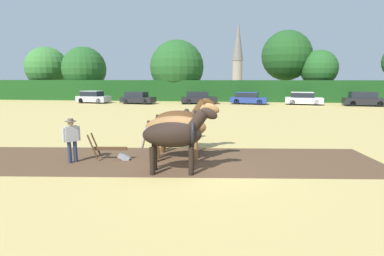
% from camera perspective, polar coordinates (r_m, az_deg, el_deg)
% --- Properties ---
extents(ground_plane, '(240.00, 240.00, 0.00)m').
position_cam_1_polar(ground_plane, '(10.41, 1.28, -7.91)').
color(ground_plane, tan).
extents(plowed_furrow_strip, '(22.21, 6.10, 0.01)m').
position_cam_1_polar(plowed_furrow_strip, '(12.24, -18.69, -5.74)').
color(plowed_furrow_strip, brown).
rests_on(plowed_furrow_strip, ground).
extents(hedgerow, '(73.32, 1.67, 2.80)m').
position_cam_1_polar(hedgerow, '(40.42, 5.50, 7.07)').
color(hedgerow, '#194719').
rests_on(hedgerow, ground).
extents(tree_far_left, '(6.54, 6.54, 7.94)m').
position_cam_1_polar(tree_far_left, '(53.55, -25.91, 10.26)').
color(tree_far_left, brown).
rests_on(tree_far_left, ground).
extents(tree_left, '(6.41, 6.41, 7.64)m').
position_cam_1_polar(tree_left, '(47.92, -19.83, 10.56)').
color(tree_left, '#423323').
rests_on(tree_left, ground).
extents(tree_center_left, '(7.57, 7.57, 8.39)m').
position_cam_1_polar(tree_center_left, '(43.26, -2.88, 11.50)').
color(tree_center_left, '#4C3823').
rests_on(tree_center_left, ground).
extents(tree_center, '(7.09, 7.09, 9.81)m').
position_cam_1_polar(tree_center, '(46.21, 17.56, 13.00)').
color(tree_center, '#423323').
rests_on(tree_center, ground).
extents(tree_center_right, '(5.03, 5.03, 6.90)m').
position_cam_1_polar(tree_center_right, '(45.51, 23.03, 10.39)').
color(tree_center_right, '#423323').
rests_on(tree_center_right, ground).
extents(church_spire, '(2.29, 2.29, 14.89)m').
position_cam_1_polar(church_spire, '(65.63, 8.70, 13.53)').
color(church_spire, gray).
rests_on(church_spire, ground).
extents(draft_horse_lead_left, '(2.61, 1.05, 2.26)m').
position_cam_1_polar(draft_horse_lead_left, '(9.79, -3.16, -1.32)').
color(draft_horse_lead_left, black).
rests_on(draft_horse_lead_left, ground).
extents(draft_horse_lead_right, '(2.94, 1.13, 2.28)m').
position_cam_1_polar(draft_horse_lead_right, '(11.25, -2.56, 0.13)').
color(draft_horse_lead_right, brown).
rests_on(draft_horse_lead_right, ground).
extents(draft_horse_trail_left, '(2.73, 1.10, 2.36)m').
position_cam_1_polar(draft_horse_trail_left, '(12.72, -2.09, 1.42)').
color(draft_horse_trail_left, '#513319').
rests_on(draft_horse_trail_left, ground).
extents(plow, '(1.59, 0.50, 1.13)m').
position_cam_1_polar(plow, '(11.89, -14.78, -4.43)').
color(plow, '#4C331E').
rests_on(plow, ground).
extents(farmer_at_plow, '(0.47, 0.50, 1.65)m').
position_cam_1_polar(farmer_at_plow, '(11.90, -21.97, -1.63)').
color(farmer_at_plow, '#28334C').
rests_on(farmer_at_plow, ground).
extents(farmer_beside_team, '(0.40, 0.63, 1.60)m').
position_cam_1_polar(farmer_beside_team, '(14.92, -1.04, 1.05)').
color(farmer_beside_team, '#4C4C4C').
rests_on(farmer_beside_team, ground).
extents(parked_car_far_left, '(4.25, 2.39, 1.52)m').
position_cam_1_polar(parked_car_far_left, '(39.48, -18.34, 5.59)').
color(parked_car_far_left, '#A8A8B2').
rests_on(parked_car_far_left, ground).
extents(parked_car_left, '(4.27, 2.46, 1.43)m').
position_cam_1_polar(parked_car_left, '(37.05, -10.33, 5.64)').
color(parked_car_left, black).
rests_on(parked_car_left, ground).
extents(parked_car_center_left, '(4.58, 2.68, 1.44)m').
position_cam_1_polar(parked_car_center_left, '(36.46, 1.22, 5.73)').
color(parked_car_center_left, black).
rests_on(parked_car_center_left, ground).
extents(parked_car_center, '(4.53, 2.52, 1.42)m').
position_cam_1_polar(parked_car_center, '(36.52, 10.65, 5.58)').
color(parked_car_center, navy).
rests_on(parked_car_center, ground).
extents(parked_car_center_right, '(4.38, 2.48, 1.47)m').
position_cam_1_polar(parked_car_center_right, '(37.45, 20.42, 5.26)').
color(parked_car_center_right, silver).
rests_on(parked_car_center_right, ground).
extents(parked_car_right, '(4.48, 2.23, 1.58)m').
position_cam_1_polar(parked_car_right, '(38.68, 29.90, 4.78)').
color(parked_car_right, black).
rests_on(parked_car_right, ground).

